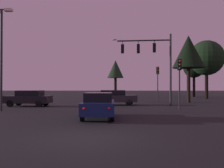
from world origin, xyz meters
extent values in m
plane|color=black|center=(0.00, 24.50, 0.00)|extent=(168.00, 168.00, 0.00)
cylinder|color=#232326|center=(6.27, 15.05, 3.52)|extent=(0.20, 0.20, 7.05)
cylinder|color=#232326|center=(3.67, 15.25, 6.44)|extent=(5.21, 0.55, 0.14)
ellipsoid|color=#F4EACC|center=(0.77, 15.48, 6.59)|extent=(0.56, 0.28, 0.16)
cylinder|color=#232326|center=(4.71, 15.17, 6.30)|extent=(0.05, 0.05, 0.29)
cube|color=black|center=(4.71, 15.17, 5.70)|extent=(0.32, 0.26, 0.90)
sphere|color=#4C0A0A|center=(4.72, 15.31, 5.98)|extent=(0.18, 0.18, 0.18)
sphere|color=#56380C|center=(4.72, 15.31, 5.70)|extent=(0.18, 0.18, 0.18)
sphere|color=#1EE04C|center=(4.72, 15.31, 5.42)|extent=(0.18, 0.18, 0.18)
cylinder|color=#232326|center=(3.15, 15.29, 6.27)|extent=(0.05, 0.05, 0.35)
cube|color=black|center=(3.15, 15.29, 5.64)|extent=(0.32, 0.26, 0.90)
sphere|color=#4C0A0A|center=(3.16, 15.43, 5.92)|extent=(0.18, 0.18, 0.18)
sphere|color=#56380C|center=(3.16, 15.43, 5.64)|extent=(0.18, 0.18, 0.18)
sphere|color=#1EE04C|center=(3.16, 15.43, 5.36)|extent=(0.18, 0.18, 0.18)
cylinder|color=#232326|center=(1.59, 15.42, 6.28)|extent=(0.05, 0.05, 0.34)
cube|color=black|center=(1.59, 15.42, 5.66)|extent=(0.32, 0.26, 0.90)
sphere|color=#4C0A0A|center=(1.60, 15.56, 5.94)|extent=(0.18, 0.18, 0.18)
sphere|color=#56380C|center=(1.60, 15.56, 5.66)|extent=(0.18, 0.18, 0.18)
sphere|color=#1EE04C|center=(1.60, 15.56, 5.38)|extent=(0.18, 0.18, 0.18)
cylinder|color=#232326|center=(5.92, 20.76, 1.70)|extent=(0.12, 0.12, 3.40)
cube|color=black|center=(5.92, 20.76, 3.85)|extent=(0.36, 0.32, 0.90)
sphere|color=red|center=(5.96, 20.62, 4.13)|extent=(0.18, 0.18, 0.18)
sphere|color=#56380C|center=(5.96, 20.62, 3.85)|extent=(0.18, 0.18, 0.18)
sphere|color=#0C4219|center=(5.96, 20.62, 3.57)|extent=(0.18, 0.18, 0.18)
cylinder|color=#232326|center=(6.21, 11.38, 1.62)|extent=(0.12, 0.12, 3.24)
cube|color=black|center=(6.21, 11.38, 3.69)|extent=(0.33, 0.28, 0.90)
sphere|color=red|center=(6.23, 11.24, 3.97)|extent=(0.18, 0.18, 0.18)
sphere|color=#56380C|center=(6.23, 11.24, 3.69)|extent=(0.18, 0.18, 0.18)
sphere|color=#0C4219|center=(6.23, 11.24, 3.41)|extent=(0.18, 0.18, 0.18)
cube|color=#0F1947|center=(0.02, 5.67, 0.66)|extent=(1.93, 4.31, 0.68)
cube|color=black|center=(0.02, 5.52, 1.26)|extent=(1.62, 2.34, 0.52)
cylinder|color=black|center=(-0.83, 7.06, 0.32)|extent=(0.22, 0.65, 0.64)
cylinder|color=black|center=(0.78, 7.10, 0.32)|extent=(0.22, 0.65, 0.64)
cylinder|color=black|center=(-0.75, 4.25, 0.32)|extent=(0.22, 0.65, 0.64)
cylinder|color=black|center=(0.86, 4.29, 0.32)|extent=(0.22, 0.65, 0.64)
sphere|color=red|center=(-0.56, 3.52, 0.76)|extent=(0.14, 0.14, 0.14)
sphere|color=red|center=(0.71, 3.55, 0.76)|extent=(0.14, 0.14, 0.14)
cube|color=black|center=(-7.41, 14.16, 0.66)|extent=(4.25, 2.11, 0.68)
cube|color=black|center=(-7.26, 14.15, 1.26)|extent=(2.33, 1.74, 0.52)
cylinder|color=black|center=(-8.83, 13.38, 0.32)|extent=(0.65, 0.23, 0.64)
cylinder|color=black|center=(-8.74, 15.08, 0.32)|extent=(0.65, 0.23, 0.64)
cylinder|color=black|center=(-6.08, 13.24, 0.32)|extent=(0.65, 0.23, 0.64)
cylinder|color=black|center=(-6.00, 14.94, 0.32)|extent=(0.65, 0.23, 0.64)
sphere|color=red|center=(-5.36, 13.39, 0.76)|extent=(0.14, 0.14, 0.14)
sphere|color=red|center=(-5.29, 14.72, 0.76)|extent=(0.14, 0.14, 0.14)
cube|color=#232328|center=(0.74, 16.06, 0.66)|extent=(4.63, 2.00, 0.68)
cube|color=black|center=(0.59, 16.05, 1.26)|extent=(2.53, 1.63, 0.52)
cylinder|color=black|center=(2.19, 16.91, 0.32)|extent=(0.65, 0.24, 0.64)
cylinder|color=black|center=(2.28, 15.39, 0.32)|extent=(0.65, 0.24, 0.64)
cylinder|color=black|center=(-0.80, 16.73, 0.32)|extent=(0.65, 0.24, 0.64)
cylinder|color=black|center=(-0.70, 15.21, 0.32)|extent=(0.65, 0.24, 0.64)
sphere|color=red|center=(-1.57, 16.52, 0.76)|extent=(0.14, 0.14, 0.14)
sphere|color=red|center=(-1.49, 15.32, 0.76)|extent=(0.14, 0.14, 0.14)
cylinder|color=#232326|center=(-7.83, 9.63, 3.92)|extent=(0.18, 0.18, 7.83)
cylinder|color=#232326|center=(-7.83, 9.63, 7.83)|extent=(1.32, 0.10, 0.10)
cube|color=#F4EACC|center=(-7.28, 9.63, 7.78)|extent=(0.60, 0.36, 0.20)
cylinder|color=black|center=(0.59, 36.99, 1.77)|extent=(0.50, 0.50, 3.54)
cone|color=black|center=(0.59, 36.99, 5.22)|extent=(3.10, 3.10, 3.36)
cylinder|color=black|center=(15.10, 36.44, 2.05)|extent=(0.47, 0.47, 4.10)
sphere|color=black|center=(15.10, 36.44, 5.45)|extent=(3.86, 3.86, 3.86)
cylinder|color=black|center=(14.77, 29.08, 2.22)|extent=(0.50, 0.50, 4.43)
sphere|color=black|center=(14.77, 29.08, 6.32)|extent=(5.40, 5.40, 5.40)
cylinder|color=black|center=(9.46, 20.14, 2.05)|extent=(0.42, 0.42, 4.09)
cone|color=black|center=(9.46, 20.14, 6.03)|extent=(3.80, 3.80, 3.87)
camera|label=1|loc=(1.20, -8.78, 1.87)|focal=38.99mm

